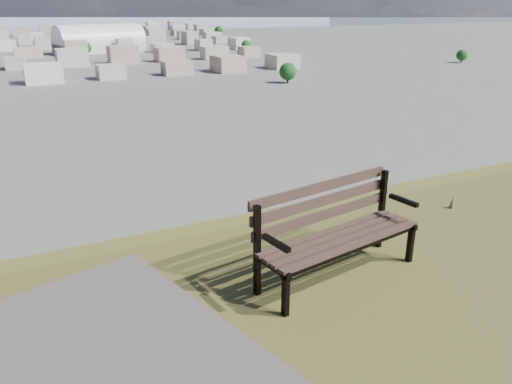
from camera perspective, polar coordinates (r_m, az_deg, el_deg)
park_bench at (r=5.34m, az=8.91°, el=-3.90°), size 1.96×0.90×0.99m
arena at (r=322.00m, az=-17.39°, el=15.88°), size 53.62×32.01×21.16m
city_blocks at (r=396.68m, az=-26.89°, el=15.19°), size 395.00×361.00×7.00m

